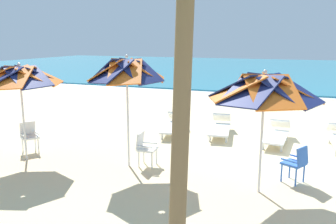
% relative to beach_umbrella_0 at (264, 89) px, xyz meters
% --- Properties ---
extents(ground_plane, '(80.00, 80.00, 0.00)m').
position_rel_beach_umbrella_0_xyz_m(ground_plane, '(0.65, 2.88, -2.21)').
color(ground_plane, beige).
extents(sea, '(80.00, 36.00, 0.10)m').
position_rel_beach_umbrella_0_xyz_m(sea, '(0.65, 31.79, -2.16)').
color(sea, teal).
rests_on(sea, ground).
extents(surf_foam, '(80.00, 0.70, 0.01)m').
position_rel_beach_umbrella_0_xyz_m(surf_foam, '(0.65, 13.49, -2.21)').
color(surf_foam, white).
rests_on(surf_foam, ground).
extents(beach_umbrella_0, '(2.30, 2.30, 2.60)m').
position_rel_beach_umbrella_0_xyz_m(beach_umbrella_0, '(0.00, 0.00, 0.00)').
color(beach_umbrella_0, silver).
rests_on(beach_umbrella_0, ground).
extents(plastic_chair_0, '(0.61, 0.60, 0.87)m').
position_rel_beach_umbrella_0_xyz_m(plastic_chair_0, '(0.71, 0.79, -1.71)').
color(plastic_chair_0, blue).
rests_on(plastic_chair_0, ground).
extents(beach_umbrella_1, '(1.97, 1.97, 2.82)m').
position_rel_beach_umbrella_0_xyz_m(beach_umbrella_1, '(-3.30, 0.43, 0.20)').
color(beach_umbrella_1, silver).
rests_on(beach_umbrella_1, ground).
extents(plastic_chair_1, '(0.50, 0.47, 0.87)m').
position_rel_beach_umbrella_0_xyz_m(plastic_chair_1, '(-2.93, 0.61, -1.71)').
color(plastic_chair_1, white).
rests_on(plastic_chair_1, ground).
extents(beach_umbrella_2, '(2.17, 2.17, 2.59)m').
position_rel_beach_umbrella_0_xyz_m(beach_umbrella_2, '(-6.10, -0.12, 0.03)').
color(beach_umbrella_2, silver).
rests_on(beach_umbrella_2, ground).
extents(plastic_chair_2, '(0.63, 0.62, 0.87)m').
position_rel_beach_umbrella_0_xyz_m(plastic_chair_2, '(-6.50, 0.46, -1.71)').
color(plastic_chair_2, white).
rests_on(plastic_chair_2, ground).
extents(sun_lounger_1, '(0.75, 2.18, 0.62)m').
position_rel_beach_umbrella_0_xyz_m(sun_lounger_1, '(0.07, 3.88, -1.93)').
color(sun_lounger_1, white).
rests_on(sun_lounger_1, ground).
extents(sun_lounger_2, '(0.94, 2.22, 0.62)m').
position_rel_beach_umbrella_0_xyz_m(sun_lounger_2, '(-1.77, 4.15, -1.93)').
color(sun_lounger_2, white).
rests_on(sun_lounger_2, ground).
extents(sun_lounger_3, '(1.05, 2.23, 0.62)m').
position_rel_beach_umbrella_0_xyz_m(sun_lounger_3, '(-3.34, 3.86, -1.93)').
color(sun_lounger_3, white).
rests_on(sun_lounger_3, ground).
extents(palm_tree_1, '(3.02, 3.00, 4.58)m').
position_rel_beach_umbrella_0_xyz_m(palm_tree_1, '(-0.87, -2.61, 0.89)').
color(palm_tree_1, brown).
rests_on(palm_tree_1, ground).
extents(beachgoer_seated, '(0.30, 0.93, 0.92)m').
position_rel_beach_umbrella_0_xyz_m(beachgoer_seated, '(-2.57, 11.05, -1.92)').
color(beachgoer_seated, red).
rests_on(beachgoer_seated, ground).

